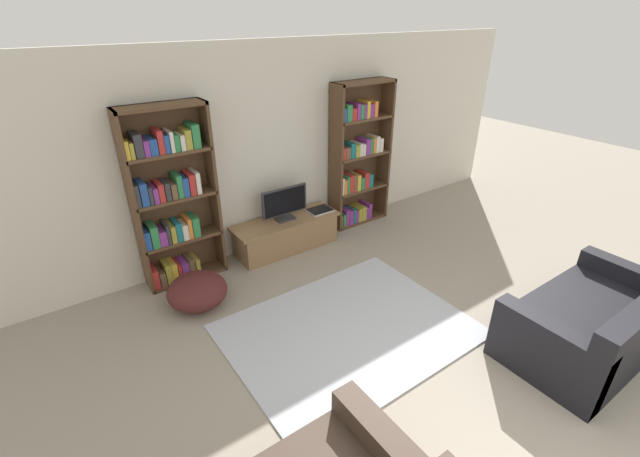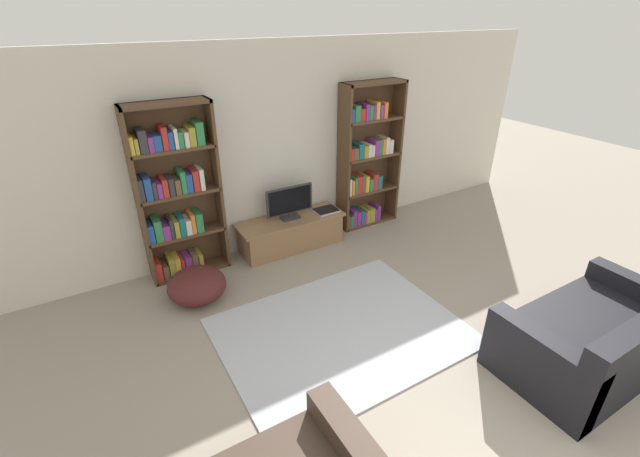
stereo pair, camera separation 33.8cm
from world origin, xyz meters
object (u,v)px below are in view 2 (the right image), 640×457
object	(u,v)px
television	(290,202)
beanbag_ottoman	(197,285)
laptop	(326,210)
tv_stand	(291,233)
bookshelf_right	(366,160)
bookshelf_left	(176,196)
couch_right_sofa	(594,340)

from	to	relation	value
television	beanbag_ottoman	xyz separation A→B (m)	(-1.43, -0.52, -0.48)
television	laptop	size ratio (longest dim) A/B	1.97
tv_stand	television	xyz separation A→B (m)	(0.00, 0.01, 0.45)
beanbag_ottoman	television	bearing A→B (deg)	19.87
television	laptop	bearing A→B (deg)	-5.96
tv_stand	laptop	bearing A→B (deg)	-5.18
bookshelf_right	laptop	world-z (taller)	bookshelf_right
bookshelf_left	couch_right_sofa	distance (m)	4.43
tv_stand	laptop	world-z (taller)	laptop
laptop	couch_right_sofa	world-z (taller)	couch_right_sofa
television	couch_right_sofa	distance (m)	3.58
bookshelf_left	tv_stand	bearing A→B (deg)	-5.40
tv_stand	couch_right_sofa	world-z (taller)	couch_right_sofa
television	beanbag_ottoman	distance (m)	1.60
television	beanbag_ottoman	size ratio (longest dim) A/B	1.01
bookshelf_right	couch_right_sofa	world-z (taller)	bookshelf_right
bookshelf_right	television	xyz separation A→B (m)	(-1.29, -0.12, -0.32)
bookshelf_left	tv_stand	size ratio (longest dim) A/B	1.42
laptop	beanbag_ottoman	size ratio (longest dim) A/B	0.51
laptop	couch_right_sofa	bearing A→B (deg)	-75.81
tv_stand	television	distance (m)	0.45
laptop	bookshelf_right	bearing A→B (deg)	12.98
laptop	beanbag_ottoman	xyz separation A→B (m)	(-1.95, -0.46, -0.27)
laptop	beanbag_ottoman	distance (m)	2.02
tv_stand	couch_right_sofa	distance (m)	3.55
television	beanbag_ottoman	world-z (taller)	television
bookshelf_right	television	world-z (taller)	bookshelf_right
bookshelf_left	tv_stand	xyz separation A→B (m)	(1.38, -0.13, -0.78)
couch_right_sofa	beanbag_ottoman	distance (m)	3.93
bookshelf_left	laptop	size ratio (longest dim) A/B	6.26
bookshelf_left	tv_stand	world-z (taller)	bookshelf_left
bookshelf_left	couch_right_sofa	xyz separation A→B (m)	(2.72, -3.42, -0.72)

